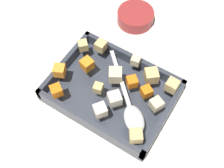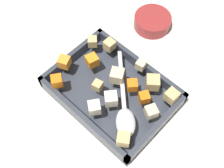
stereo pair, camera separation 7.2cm
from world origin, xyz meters
name	(u,v)px [view 2 (the right image)]	position (x,y,z in m)	size (l,w,h in m)	color
ground_plane	(118,97)	(0.00, 0.00, 0.00)	(4.00, 4.00, 0.00)	beige
baking_dish	(112,92)	(-0.02, -0.01, 0.01)	(0.31, 0.23, 0.05)	#333842
carrot_chunk_back_center	(57,81)	(-0.12, -0.10, 0.06)	(0.03, 0.03, 0.03)	orange
carrot_chunk_near_left	(144,97)	(0.07, 0.02, 0.06)	(0.02, 0.02, 0.02)	orange
carrot_chunk_corner_nw	(132,85)	(0.02, 0.02, 0.06)	(0.03, 0.03, 0.03)	orange
carrot_chunk_under_handle	(64,62)	(-0.15, -0.05, 0.06)	(0.03, 0.03, 0.03)	orange
carrot_chunk_far_right	(92,60)	(-0.10, 0.01, 0.06)	(0.03, 0.03, 0.03)	orange
potato_chunk_near_right	(172,96)	(0.11, 0.07, 0.06)	(0.03, 0.03, 0.03)	tan
potato_chunk_heap_side	(110,45)	(-0.10, 0.08, 0.06)	(0.03, 0.03, 0.03)	tan
potato_chunk_center	(117,76)	(-0.02, 0.02, 0.07)	(0.03, 0.03, 0.03)	beige
potato_chunk_mid_right	(151,112)	(0.10, 0.00, 0.06)	(0.03, 0.03, 0.03)	beige
potato_chunk_heap_top	(98,85)	(-0.04, -0.03, 0.06)	(0.02, 0.02, 0.02)	tan
potato_chunk_corner_sw	(141,65)	(0.00, 0.08, 0.06)	(0.02, 0.02, 0.02)	beige
potato_chunk_rim_edge	(153,82)	(0.06, 0.06, 0.07)	(0.03, 0.03, 0.03)	tan
potato_chunk_front_center	(123,139)	(0.10, -0.09, 0.06)	(0.03, 0.03, 0.03)	tan
potato_chunk_corner_se	(92,42)	(-0.14, 0.05, 0.06)	(0.02, 0.02, 0.02)	tan
parsnip_chunk_mid_left	(111,99)	(0.01, -0.04, 0.06)	(0.03, 0.03, 0.03)	silver
parsnip_chunk_near_spoon	(94,107)	(0.00, -0.08, 0.06)	(0.03, 0.03, 0.03)	silver
serving_spoon	(125,117)	(0.07, -0.05, 0.06)	(0.20, 0.19, 0.02)	silver
small_prep_bowl	(152,22)	(-0.09, 0.25, 0.02)	(0.11, 0.11, 0.04)	maroon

